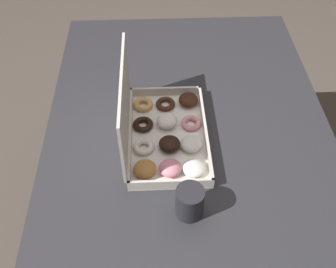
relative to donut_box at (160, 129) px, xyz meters
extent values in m
plane|color=#564C44|center=(0.07, -0.09, -0.79)|extent=(8.00, 8.00, 0.00)
cube|color=#2D2D33|center=(0.07, -0.09, -0.06)|extent=(1.26, 0.92, 0.03)
cylinder|color=#2D2D33|center=(0.65, -0.50, -0.43)|extent=(0.06, 0.06, 0.71)
cylinder|color=#2D2D33|center=(0.65, 0.32, -0.43)|extent=(0.06, 0.06, 0.71)
cube|color=silver|center=(0.01, -0.03, -0.04)|extent=(0.40, 0.24, 0.01)
cube|color=beige|center=(0.01, -0.14, -0.02)|extent=(0.40, 0.01, 0.03)
cube|color=beige|center=(0.01, 0.09, -0.02)|extent=(0.40, 0.01, 0.03)
cube|color=beige|center=(-0.19, -0.03, -0.02)|extent=(0.01, 0.24, 0.03)
cube|color=beige|center=(0.20, -0.03, -0.02)|extent=(0.01, 0.24, 0.03)
cube|color=beige|center=(0.01, 0.10, 0.10)|extent=(0.40, 0.01, 0.22)
ellipsoid|color=white|center=(-0.13, -0.10, -0.03)|extent=(0.07, 0.07, 0.03)
ellipsoid|color=white|center=(-0.04, -0.10, -0.02)|extent=(0.07, 0.07, 0.03)
torus|color=pink|center=(0.05, -0.10, -0.03)|extent=(0.07, 0.07, 0.02)
ellipsoid|color=#381E11|center=(0.15, -0.10, -0.02)|extent=(0.07, 0.07, 0.03)
ellipsoid|color=pink|center=(-0.13, -0.03, -0.02)|extent=(0.07, 0.07, 0.04)
ellipsoid|color=black|center=(-0.04, -0.03, -0.02)|extent=(0.07, 0.07, 0.04)
ellipsoid|color=white|center=(0.06, -0.02, -0.02)|extent=(0.07, 0.07, 0.04)
torus|color=#381E11|center=(0.15, -0.02, -0.03)|extent=(0.07, 0.07, 0.02)
ellipsoid|color=#B77A38|center=(-0.13, 0.05, -0.02)|extent=(0.07, 0.07, 0.03)
torus|color=white|center=(-0.04, 0.05, -0.03)|extent=(0.07, 0.07, 0.02)
torus|color=black|center=(0.05, 0.05, -0.03)|extent=(0.07, 0.07, 0.02)
torus|color=tan|center=(0.15, 0.05, -0.03)|extent=(0.07, 0.07, 0.02)
cylinder|color=#232328|center=(-0.26, -0.07, 0.00)|extent=(0.08, 0.08, 0.09)
cylinder|color=black|center=(-0.26, -0.07, 0.04)|extent=(0.06, 0.06, 0.01)
camera|label=1|loc=(-0.82, 0.01, 0.87)|focal=42.00mm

